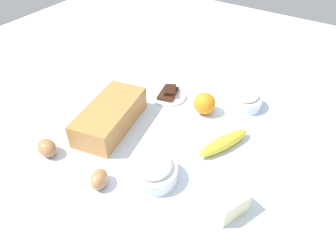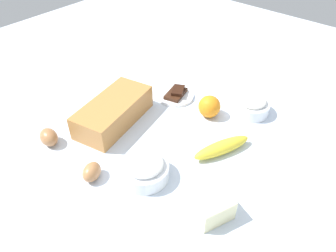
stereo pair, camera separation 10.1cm
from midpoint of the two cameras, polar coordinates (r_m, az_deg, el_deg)
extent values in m
cube|color=silver|center=(1.04, -2.77, -2.22)|extent=(2.40, 2.40, 0.02)
cube|color=#B77A3D|center=(1.08, -12.72, 1.58)|extent=(0.30, 0.18, 0.08)
cube|color=black|center=(1.07, -12.75, 1.75)|extent=(0.29, 0.17, 0.07)
cylinder|color=white|center=(1.17, 10.70, 4.13)|extent=(0.12, 0.12, 0.04)
torus|color=white|center=(1.16, 10.80, 4.82)|extent=(0.12, 0.12, 0.01)
ellipsoid|color=white|center=(1.15, 10.87, 5.28)|extent=(0.09, 0.09, 0.03)
cylinder|color=white|center=(0.90, -5.90, -8.36)|extent=(0.13, 0.13, 0.04)
torus|color=white|center=(0.89, -5.98, -7.56)|extent=(0.13, 0.13, 0.01)
ellipsoid|color=white|center=(0.88, -6.03, -7.01)|extent=(0.11, 0.11, 0.04)
ellipsoid|color=yellow|center=(0.99, 6.81, -2.98)|extent=(0.19, 0.11, 0.04)
sphere|color=orange|center=(1.11, 3.79, 3.83)|extent=(0.08, 0.08, 0.08)
cube|color=#F4EDB2|center=(0.83, 6.89, -13.35)|extent=(0.11, 0.09, 0.06)
ellipsoid|color=#AB7345|center=(0.91, -15.08, -9.05)|extent=(0.08, 0.07, 0.05)
ellipsoid|color=#A46E43|center=(1.04, -22.97, -3.61)|extent=(0.06, 0.08, 0.05)
cylinder|color=white|center=(1.20, -2.39, 5.18)|extent=(0.13, 0.13, 0.01)
cube|color=#381E11|center=(1.20, -2.41, 5.61)|extent=(0.10, 0.08, 0.01)
cube|color=black|center=(1.20, -2.04, 6.21)|extent=(0.07, 0.06, 0.01)
camera|label=1|loc=(0.05, -92.86, -2.38)|focal=35.05mm
camera|label=2|loc=(0.05, 87.14, 2.38)|focal=35.05mm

